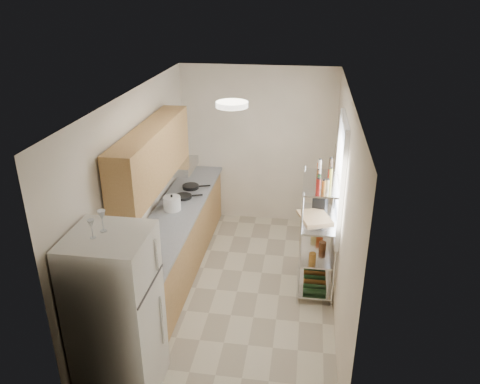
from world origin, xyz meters
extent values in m
cube|color=beige|center=(0.00, 0.00, -0.01)|extent=(2.50, 4.40, 0.01)
cube|color=white|center=(0.00, 0.00, 2.60)|extent=(2.50, 4.40, 0.01)
cube|color=#F3E3CA|center=(0.00, 2.21, 1.30)|extent=(2.50, 0.01, 2.60)
cube|color=#F3E3CA|center=(0.00, -2.21, 1.30)|extent=(2.50, 0.01, 2.60)
cube|color=#F3E3CA|center=(-1.25, 0.00, 1.30)|extent=(0.01, 4.40, 2.60)
cube|color=#F3E3CA|center=(1.25, 0.00, 1.30)|extent=(0.01, 4.40, 2.60)
cube|color=#B1854B|center=(-0.92, 0.44, 0.43)|extent=(0.60, 3.48, 0.86)
cube|color=gray|center=(-0.90, 0.44, 0.88)|extent=(0.63, 3.51, 0.04)
cube|color=#B7BABC|center=(-0.94, -0.70, 0.88)|extent=(0.52, 0.44, 0.04)
cube|color=#B7BABC|center=(-0.64, 1.80, 0.46)|extent=(0.01, 0.55, 0.72)
cube|color=#B1854B|center=(-1.05, 0.10, 1.81)|extent=(0.33, 2.20, 0.72)
cube|color=#B7BABC|center=(-1.00, 0.90, 1.39)|extent=(0.50, 0.60, 0.12)
cube|color=white|center=(1.23, 0.35, 1.55)|extent=(0.06, 1.00, 1.46)
cube|color=silver|center=(1.00, 0.30, 0.10)|extent=(0.45, 0.90, 0.02)
cube|color=silver|center=(1.00, 0.30, 0.55)|extent=(0.45, 0.90, 0.02)
cube|color=silver|center=(1.00, 0.30, 1.00)|extent=(0.45, 0.90, 0.02)
cube|color=silver|center=(1.00, 0.30, 1.50)|extent=(0.45, 0.90, 0.02)
cylinder|color=silver|center=(0.79, -0.14, 0.78)|extent=(0.02, 0.02, 1.55)
cylinder|color=silver|center=(0.79, 0.74, 0.78)|extent=(0.02, 0.02, 1.55)
cylinder|color=silver|center=(1.22, -0.14, 0.78)|extent=(0.02, 0.02, 1.55)
cylinder|color=silver|center=(1.22, 0.74, 0.78)|extent=(0.02, 0.02, 1.55)
cylinder|color=white|center=(0.00, -0.30, 2.57)|extent=(0.34, 0.34, 0.05)
cube|color=silver|center=(-0.87, -1.73, 0.86)|extent=(0.71, 0.71, 1.73)
cylinder|color=white|center=(-0.97, 0.49, 1.00)|extent=(0.24, 0.24, 0.19)
cylinder|color=black|center=(-0.92, 0.89, 0.92)|extent=(0.31, 0.31, 0.04)
cylinder|color=black|center=(-0.90, 1.24, 0.93)|extent=(0.31, 0.31, 0.05)
cube|color=tan|center=(0.95, 0.29, 1.03)|extent=(0.48, 0.54, 0.03)
cube|color=black|center=(1.02, 0.63, 1.16)|extent=(0.22, 0.28, 0.29)
cube|color=#A23A13|center=(1.04, 0.63, 0.63)|extent=(0.10, 0.14, 0.14)
camera|label=1|loc=(0.79, -5.06, 3.70)|focal=35.00mm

